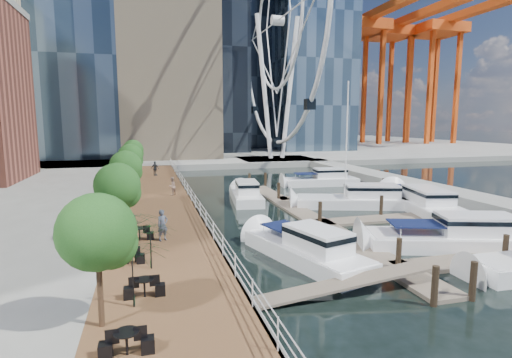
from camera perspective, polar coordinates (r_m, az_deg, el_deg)
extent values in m
plane|color=black|center=(23.30, 10.51, -11.74)|extent=(520.00, 520.00, 0.00)
cube|color=brown|center=(35.44, -13.89, -4.08)|extent=(6.00, 60.00, 1.00)
cube|color=#595954|center=(35.63, -9.05, -3.88)|extent=(0.25, 60.00, 1.00)
cube|color=gray|center=(122.27, -10.80, 4.59)|extent=(200.00, 114.00, 1.00)
cube|color=gray|center=(50.10, 21.25, -0.85)|extent=(4.00, 60.00, 1.00)
cube|color=gray|center=(75.84, 2.95, 2.60)|extent=(14.00, 12.00, 1.00)
cube|color=#6D6051|center=(33.19, 7.67, -5.45)|extent=(2.00, 32.00, 0.20)
cube|color=#6D6051|center=(26.88, 30.32, -9.81)|extent=(12.00, 2.00, 0.20)
cube|color=#6D6051|center=(34.29, 18.31, -5.36)|extent=(12.00, 2.00, 0.20)
cube|color=#6D6051|center=(42.77, 10.90, -2.45)|extent=(12.00, 2.00, 0.20)
cylinder|color=white|center=(74.98, 1.17, 12.87)|extent=(0.80, 0.80, 26.00)
cylinder|color=white|center=(76.54, 4.85, 12.75)|extent=(0.80, 0.80, 26.00)
torus|color=white|center=(77.62, 3.10, 21.68)|extent=(0.70, 44.70, 44.70)
cylinder|color=#3F2B1C|center=(14.89, -21.36, -14.87)|extent=(0.20, 0.20, 2.40)
sphere|color=#265B1E|center=(14.22, -21.80, -7.04)|extent=(2.60, 2.60, 2.60)
cylinder|color=#3F2B1C|center=(24.39, -18.97, -5.75)|extent=(0.20, 0.20, 2.40)
sphere|color=#265B1E|center=(23.99, -19.20, -0.88)|extent=(2.60, 2.60, 2.60)
cylinder|color=#3F2B1C|center=(34.18, -17.97, -1.79)|extent=(0.20, 0.20, 2.40)
sphere|color=#265B1E|center=(33.89, -18.12, 1.71)|extent=(2.60, 2.60, 2.60)
cylinder|color=#3F2B1C|center=(44.06, -17.41, 0.40)|extent=(0.20, 0.20, 2.40)
sphere|color=#265B1E|center=(43.84, -17.53, 3.12)|extent=(2.60, 2.60, 2.60)
cylinder|color=#3F2B1C|center=(53.98, -17.06, 1.79)|extent=(0.20, 0.20, 2.40)
sphere|color=#265B1E|center=(53.80, -17.16, 4.01)|extent=(2.60, 2.60, 2.60)
imported|color=#464E5E|center=(24.01, -13.20, -6.43)|extent=(0.80, 0.70, 1.84)
imported|color=gray|center=(38.40, -11.91, -1.01)|extent=(1.05, 1.06, 1.73)
imported|color=#30353C|center=(52.97, -14.21, 1.49)|extent=(1.15, 1.02, 1.87)
imported|color=#0E341A|center=(15.89, -17.20, -13.02)|extent=(2.93, 2.98, 2.48)
imported|color=black|center=(19.62, -14.80, -9.26)|extent=(3.03, 3.06, 2.19)
imported|color=#0F3923|center=(20.63, -16.98, -8.05)|extent=(3.45, 3.48, 2.50)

